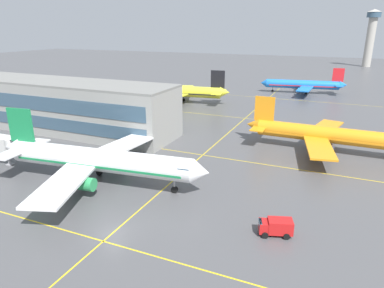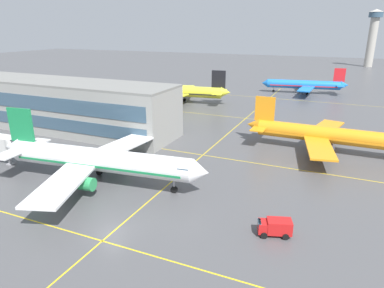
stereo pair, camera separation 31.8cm
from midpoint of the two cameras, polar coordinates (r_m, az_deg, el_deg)
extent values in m
plane|color=#4C4C4F|center=(46.09, -12.88, -14.09)|extent=(600.00, 600.00, 0.00)
cylinder|color=white|center=(58.35, -14.89, -2.54)|extent=(31.98, 7.49, 3.77)
cone|color=white|center=(51.76, 1.59, -4.67)|extent=(3.00, 3.97, 3.70)
cone|color=white|center=(68.79, -27.42, -0.47)|extent=(3.58, 3.93, 3.58)
cube|color=#197F47|center=(65.89, -26.35, 2.81)|extent=(4.77, 0.92, 5.95)
cube|color=white|center=(65.39, -27.87, -1.47)|extent=(3.76, 5.50, 0.24)
cube|color=white|center=(69.44, -24.52, 0.13)|extent=(3.76, 5.50, 0.24)
cube|color=white|center=(52.80, -20.52, -6.15)|extent=(9.68, 15.76, 0.40)
cube|color=white|center=(65.83, -11.79, -0.41)|extent=(6.50, 15.29, 0.40)
cylinder|color=#2D9956|center=(55.03, -17.34, -6.24)|extent=(3.60, 2.47, 2.08)
cylinder|color=#2D9956|center=(63.04, -12.17, -2.55)|extent=(3.60, 2.47, 2.08)
cube|color=#385166|center=(52.14, -0.83, -3.83)|extent=(2.18, 3.66, 0.69)
cube|color=#197F47|center=(58.52, -14.85, -2.97)|extent=(29.46, 7.23, 0.36)
cylinder|color=#99999E|center=(53.94, -2.83, -6.50)|extent=(0.28, 0.28, 1.64)
cylinder|color=black|center=(54.42, -2.81, -7.54)|extent=(1.14, 0.57, 1.09)
cylinder|color=#99999E|center=(58.34, -17.68, -5.41)|extent=(0.28, 0.28, 1.64)
cylinder|color=black|center=(58.78, -17.57, -6.38)|extent=(1.14, 0.57, 1.09)
cylinder|color=#99999E|center=(62.26, -15.04, -3.60)|extent=(0.28, 0.28, 1.64)
cylinder|color=black|center=(62.67, -14.95, -4.53)|extent=(1.14, 0.57, 1.09)
cylinder|color=orange|center=(76.22, 21.70, 1.42)|extent=(28.58, 3.78, 3.39)
cone|color=orange|center=(78.24, 10.26, 3.17)|extent=(2.90, 3.26, 3.22)
cube|color=orange|center=(76.80, 12.10, 5.71)|extent=(4.28, 0.38, 5.35)
cube|color=orange|center=(75.31, 11.11, 2.51)|extent=(2.92, 4.68, 0.21)
cube|color=orange|center=(80.34, 12.04, 3.47)|extent=(2.92, 4.68, 0.21)
cube|color=orange|center=(69.17, 20.49, -0.59)|extent=(7.15, 14.02, 0.36)
cube|color=orange|center=(83.69, 21.41, 2.54)|extent=(7.48, 14.07, 0.36)
cylinder|color=#333338|center=(72.28, 21.43, -0.87)|extent=(3.06, 1.91, 1.87)
cylinder|color=#333338|center=(81.13, 21.91, 1.14)|extent=(3.06, 1.91, 1.87)
cube|color=orange|center=(76.33, 21.66, 1.11)|extent=(26.30, 3.78, 0.32)
cylinder|color=#99999E|center=(74.72, 20.03, -0.48)|extent=(0.25, 0.25, 1.47)
cylinder|color=black|center=(75.03, 19.94, -1.18)|extent=(0.99, 0.41, 0.98)
cylinder|color=#99999E|center=(79.14, 20.35, 0.53)|extent=(0.25, 0.25, 1.47)
cylinder|color=black|center=(79.43, 20.27, -0.14)|extent=(0.99, 0.41, 0.98)
cylinder|color=yellow|center=(119.33, -2.44, 8.76)|extent=(30.99, 7.96, 3.66)
cone|color=yellow|center=(125.45, -9.77, 9.00)|extent=(2.98, 3.90, 3.58)
cone|color=yellow|center=(115.19, 5.68, 8.52)|extent=(3.54, 3.87, 3.47)
cube|color=black|center=(114.99, 4.50, 10.62)|extent=(4.62, 0.99, 5.77)
cube|color=yellow|center=(118.35, 4.97, 8.81)|extent=(3.75, 5.39, 0.23)
cube|color=yellow|center=(112.77, 4.40, 8.33)|extent=(3.75, 5.39, 0.23)
cube|color=yellow|center=(126.84, -0.85, 9.11)|extent=(9.66, 15.27, 0.38)
cube|color=yellow|center=(111.52, -3.27, 7.74)|extent=(5.97, 14.74, 0.38)
cylinder|color=black|center=(124.40, -1.79, 8.32)|extent=(3.52, 2.46, 2.02)
cylinder|color=black|center=(115.07, -3.29, 7.45)|extent=(3.52, 2.46, 2.02)
cube|color=#385166|center=(124.44, -8.85, 9.22)|extent=(2.19, 3.57, 0.67)
cube|color=black|center=(119.41, -2.43, 8.54)|extent=(28.56, 7.65, 0.35)
cylinder|color=#99999E|center=(124.16, -7.97, 7.88)|extent=(0.27, 0.27, 1.59)
cylinder|color=black|center=(124.37, -7.95, 7.41)|extent=(1.11, 0.58, 1.06)
cylinder|color=#99999E|center=(121.53, -1.18, 7.83)|extent=(0.27, 0.27, 1.59)
cylinder|color=black|center=(121.74, -1.18, 7.34)|extent=(1.11, 0.58, 1.06)
cylinder|color=#99999E|center=(116.85, -1.90, 7.38)|extent=(0.27, 0.27, 1.59)
cylinder|color=black|center=(117.06, -1.89, 6.87)|extent=(1.11, 0.58, 1.06)
cylinder|color=blue|center=(143.04, 17.99, 9.36)|extent=(27.44, 7.56, 3.24)
cone|color=blue|center=(142.96, 12.01, 9.86)|extent=(2.70, 3.49, 3.17)
cone|color=blue|center=(144.62, 23.99, 8.90)|extent=(3.18, 3.47, 3.08)
cube|color=red|center=(143.80, 23.30, 10.43)|extent=(4.09, 0.96, 5.11)
cube|color=blue|center=(146.85, 23.15, 9.14)|extent=(3.40, 4.81, 0.20)
cube|color=blue|center=(141.85, 23.42, 8.81)|extent=(3.40, 4.81, 0.20)
cube|color=blue|center=(150.32, 18.18, 9.56)|extent=(8.76, 13.52, 0.34)
cube|color=blue|center=(136.03, 18.46, 8.65)|extent=(5.05, 12.99, 0.34)
cylinder|color=blue|center=(147.65, 17.78, 9.01)|extent=(3.15, 2.23, 1.79)
cylinder|color=blue|center=(138.91, 17.93, 8.43)|extent=(3.15, 2.23, 1.79)
cube|color=#385166|center=(142.82, 12.82, 9.98)|extent=(1.99, 3.19, 0.60)
cube|color=red|center=(143.10, 17.97, 9.20)|extent=(25.30, 7.24, 0.31)
cylinder|color=#99999E|center=(143.16, 13.43, 8.92)|extent=(0.24, 0.24, 1.41)
cylinder|color=black|center=(143.32, 13.41, 8.55)|extent=(0.99, 0.53, 0.94)
cylinder|color=#99999E|center=(145.65, 18.54, 8.63)|extent=(0.24, 0.24, 1.41)
cylinder|color=black|center=(145.81, 18.50, 8.26)|extent=(0.99, 0.53, 0.94)
cylinder|color=#99999E|center=(141.29, 18.63, 8.33)|extent=(0.24, 0.24, 1.41)
cylinder|color=black|center=(141.45, 18.60, 7.96)|extent=(0.99, 0.53, 0.94)
cube|color=yellow|center=(44.79, -14.43, -15.28)|extent=(144.74, 0.20, 0.01)
cube|color=yellow|center=(70.06, 1.94, -1.84)|extent=(144.74, 0.20, 0.01)
cube|color=yellow|center=(99.61, 8.98, 4.21)|extent=(144.74, 0.20, 0.01)
cube|color=yellow|center=(130.56, 12.78, 7.43)|extent=(144.74, 0.20, 0.01)
cube|color=yellow|center=(84.56, 6.07, 1.72)|extent=(0.20, 142.97, 0.01)
cube|color=red|center=(45.22, 14.45, -13.06)|extent=(3.44, 2.74, 1.70)
cube|color=red|center=(45.02, 11.92, -13.22)|extent=(1.80, 2.12, 1.40)
cube|color=#385166|center=(44.78, 11.30, -12.84)|extent=(0.84, 1.63, 0.70)
cylinder|color=black|center=(46.20, 11.80, -13.34)|extent=(0.85, 0.52, 0.80)
cylinder|color=black|center=(44.61, 12.05, -14.63)|extent=(0.85, 0.52, 0.80)
cylinder|color=black|center=(46.57, 15.07, -13.33)|extent=(0.85, 0.52, 0.80)
cylinder|color=black|center=(45.00, 15.45, -14.61)|extent=(0.85, 0.52, 0.80)
cylinder|color=silver|center=(70.89, -27.07, -0.20)|extent=(3.38, 3.38, 2.97)
cube|color=#47474C|center=(69.92, -26.37, -0.34)|extent=(1.67, 3.01, 2.97)
cylinder|color=#99999E|center=(73.12, -27.95, -1.51)|extent=(0.56, 0.56, 4.10)
cube|color=#99999E|center=(73.75, -27.72, -2.93)|extent=(1.12, 1.12, 0.20)
cube|color=gray|center=(96.67, -22.95, 6.09)|extent=(71.35, 14.13, 11.75)
cube|color=#385166|center=(91.67, -26.29, 6.37)|extent=(68.50, 0.16, 3.29)
cube|color=#385166|center=(92.58, -25.90, 3.68)|extent=(68.50, 0.16, 2.82)
cube|color=slate|center=(95.67, -23.42, 9.66)|extent=(71.35, 14.13, 0.50)
cylinder|color=#ADA89E|center=(258.27, 27.61, 14.65)|extent=(5.20, 5.20, 30.52)
cylinder|color=#385166|center=(258.21, 28.20, 18.35)|extent=(8.40, 8.40, 3.20)
cone|color=#ADA89E|center=(258.29, 28.29, 18.90)|extent=(8.82, 8.82, 1.80)
camera|label=1|loc=(0.16, -89.86, 0.05)|focal=32.21mm
camera|label=2|loc=(0.16, 90.14, -0.05)|focal=32.21mm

